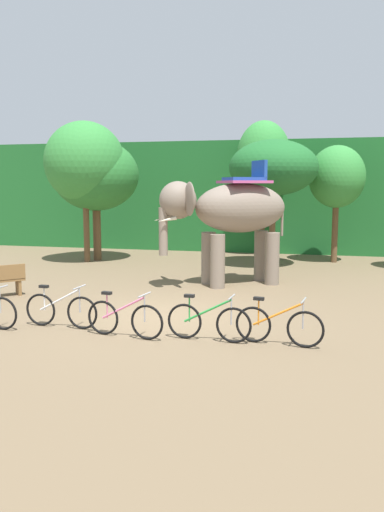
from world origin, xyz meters
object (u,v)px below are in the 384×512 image
at_px(tree_left, 264,159).
at_px(tree_far_left, 337,177).
at_px(tree_far_right, 273,168).
at_px(elephant, 230,213).
at_px(bike_pink, 124,318).
at_px(bike_orange, 279,325).
at_px(tree_right, 96,175).
at_px(bike_green, 209,322).
at_px(tree_center, 85,163).
at_px(bike_white, 61,310).

xyz_separation_m(tree_left, tree_far_left, (3.01, -1.57, -0.82)).
distance_m(tree_left, tree_far_left, 3.49).
relative_size(tree_far_right, elephant, 1.17).
bearing_deg(tree_left, tree_far_left, -27.56).
bearing_deg(tree_far_left, tree_left, 152.44).
xyz_separation_m(bike_pink, bike_orange, (3.05, 0.20, 0.00)).
bearing_deg(tree_right, bike_pink, -63.55).
bearing_deg(tree_right, tree_far_right, -0.38).
height_order(tree_left, bike_green, tree_left).
bearing_deg(tree_far_left, tree_far_right, -143.48).
bearing_deg(bike_green, bike_pink, -174.85).
distance_m(tree_center, bike_orange, 12.93).
relative_size(tree_center, tree_far_right, 1.17).
distance_m(tree_left, tree_far_right, 3.39).
bearing_deg(tree_far_left, tree_center, -166.96).
xyz_separation_m(tree_center, bike_green, (6.90, -9.36, -3.51)).
bearing_deg(tree_right, bike_green, -55.95).
height_order(tree_left, bike_pink, tree_left).
distance_m(tree_right, tree_left, 7.15).
height_order(tree_center, bike_white, tree_center).
bearing_deg(bike_green, tree_left, 91.59).
xyz_separation_m(elephant, bike_orange, (1.93, -5.89, -1.82)).
relative_size(bike_white, bike_green, 1.00).
distance_m(tree_right, tree_far_right, 7.05).
height_order(bike_green, bike_orange, same).
relative_size(tree_left, bike_white, 3.37).
height_order(tree_right, bike_pink, tree_right).
bearing_deg(bike_pink, bike_green, 5.15).
relative_size(tree_left, bike_orange, 3.38).
height_order(tree_left, elephant, tree_left).
xyz_separation_m(tree_center, bike_pink, (5.21, -9.51, -3.51)).
height_order(tree_left, bike_white, tree_left).
relative_size(tree_far_right, bike_green, 2.74).
xyz_separation_m(tree_right, bike_pink, (5.01, -10.07, -3.03)).
bearing_deg(bike_pink, tree_left, 84.30).
distance_m(tree_right, bike_orange, 13.09).
xyz_separation_m(tree_far_left, bike_pink, (-4.34, -11.72, -2.95)).
xyz_separation_m(bike_white, bike_orange, (4.63, -0.17, 0.00)).
bearing_deg(bike_white, tree_far_right, 69.42).
height_order(tree_far_right, elephant, tree_far_right).
relative_size(tree_center, tree_far_left, 1.20).
relative_size(tree_far_right, bike_pink, 2.76).
bearing_deg(bike_orange, bike_white, 177.93).
distance_m(tree_center, bike_pink, 11.40).
relative_size(tree_right, bike_white, 2.84).
height_order(tree_center, tree_right, tree_center).
distance_m(tree_center, tree_left, 7.55).
height_order(tree_right, bike_green, tree_right).
bearing_deg(elephant, bike_white, -115.25).
bearing_deg(bike_green, tree_right, 124.05).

